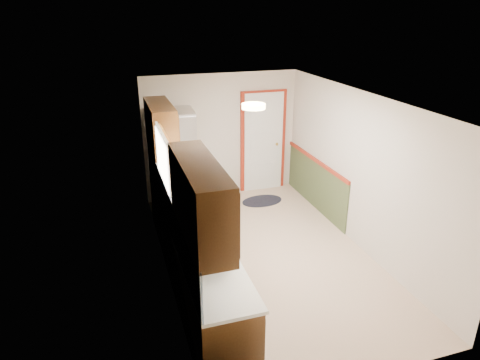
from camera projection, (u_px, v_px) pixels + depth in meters
room_shell at (268, 183)px, 6.09m from camera, size 3.20×5.20×2.52m
kitchen_run at (188, 229)px, 5.63m from camera, size 0.63×4.00×2.20m
back_wall_trim at (274, 151)px, 8.43m from camera, size 1.12×2.30×2.08m
ceiling_fixture at (254, 106)px, 5.39m from camera, size 0.30×0.30×0.06m
microwave at (203, 236)px, 4.79m from camera, size 0.46×0.65×0.40m
refrigerator at (174, 161)px, 7.71m from camera, size 0.82×0.80×1.87m
rug at (262, 201)px, 8.35m from camera, size 0.85×0.59×0.01m
cooktop at (177, 189)px, 6.51m from camera, size 0.48×0.58×0.02m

